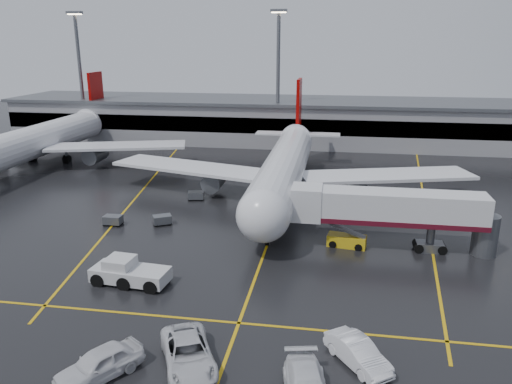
# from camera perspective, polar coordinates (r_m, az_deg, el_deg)

# --- Properties ---
(ground) EXTENTS (220.00, 220.00, 0.00)m
(ground) POSITION_cam_1_polar(r_m,az_deg,el_deg) (57.53, 2.29, -3.34)
(ground) COLOR black
(ground) RESTS_ON ground
(apron_line_centre) EXTENTS (0.25, 90.00, 0.02)m
(apron_line_centre) POSITION_cam_1_polar(r_m,az_deg,el_deg) (57.52, 2.29, -3.33)
(apron_line_centre) COLOR gold
(apron_line_centre) RESTS_ON ground
(apron_line_stop) EXTENTS (60.00, 0.25, 0.02)m
(apron_line_stop) POSITION_cam_1_polar(r_m,az_deg,el_deg) (37.87, -1.98, -14.74)
(apron_line_stop) COLOR gold
(apron_line_stop) RESTS_ON ground
(apron_line_left) EXTENTS (9.99, 69.35, 0.02)m
(apron_line_left) POSITION_cam_1_polar(r_m,az_deg,el_deg) (71.69, -12.75, 0.37)
(apron_line_left) COLOR gold
(apron_line_left) RESTS_ON ground
(apron_line_right) EXTENTS (7.57, 69.64, 0.02)m
(apron_line_right) POSITION_cam_1_polar(r_m,az_deg,el_deg) (67.62, 18.70, -1.12)
(apron_line_right) COLOR gold
(apron_line_right) RESTS_ON ground
(terminal) EXTENTS (122.00, 19.00, 8.60)m
(terminal) POSITION_cam_1_polar(r_m,az_deg,el_deg) (102.92, 5.66, 8.10)
(terminal) COLOR gray
(terminal) RESTS_ON ground
(light_mast_left) EXTENTS (3.00, 1.20, 25.45)m
(light_mast_left) POSITION_cam_1_polar(r_m,az_deg,el_deg) (108.71, -19.48, 13.10)
(light_mast_left) COLOR #595B60
(light_mast_left) RESTS_ON ground
(light_mast_mid) EXTENTS (3.00, 1.20, 25.45)m
(light_mast_mid) POSITION_cam_1_polar(r_m,az_deg,el_deg) (96.44, 2.54, 13.65)
(light_mast_mid) COLOR #595B60
(light_mast_mid) RESTS_ON ground
(main_airliner) EXTENTS (48.80, 45.60, 14.10)m
(main_airliner) POSITION_cam_1_polar(r_m,az_deg,el_deg) (65.53, 3.39, 3.02)
(main_airliner) COLOR silver
(main_airliner) RESTS_ON ground
(second_airliner) EXTENTS (48.80, 45.60, 14.10)m
(second_airliner) POSITION_cam_1_polar(r_m,az_deg,el_deg) (90.91, -23.20, 5.59)
(second_airliner) COLOR silver
(second_airliner) RESTS_ON ground
(jet_bridge) EXTENTS (19.90, 3.40, 6.05)m
(jet_bridge) POSITION_cam_1_polar(r_m,az_deg,el_deg) (50.49, 14.98, -2.11)
(jet_bridge) COLOR silver
(jet_bridge) RESTS_ON ground
(pushback_tractor) EXTENTS (6.79, 3.39, 2.35)m
(pushback_tractor) POSITION_cam_1_polar(r_m,az_deg,el_deg) (44.34, -14.36, -8.96)
(pushback_tractor) COLOR silver
(pushback_tractor) RESTS_ON ground
(belt_loader) EXTENTS (4.02, 2.29, 2.42)m
(belt_loader) POSITION_cam_1_polar(r_m,az_deg,el_deg) (51.26, 10.34, -5.49)
(belt_loader) COLOR gold
(belt_loader) RESTS_ON ground
(service_van_a) EXTENTS (5.47, 7.13, 1.80)m
(service_van_a) POSITION_cam_1_polar(r_m,az_deg,el_deg) (33.42, -7.76, -17.86)
(service_van_a) COLOR silver
(service_van_a) RESTS_ON ground
(service_van_c) EXTENTS (4.50, 5.19, 1.69)m
(service_van_c) POSITION_cam_1_polar(r_m,az_deg,el_deg) (33.95, 11.55, -17.56)
(service_van_c) COLOR white
(service_van_c) RESTS_ON ground
(service_van_d) EXTENTS (5.00, 5.82, 1.89)m
(service_van_d) POSITION_cam_1_polar(r_m,az_deg,el_deg) (33.62, -17.47, -18.23)
(service_van_d) COLOR silver
(service_van_d) RESTS_ON ground
(baggage_cart_a) EXTENTS (2.38, 2.12, 1.12)m
(baggage_cart_a) POSITION_cam_1_polar(r_m,az_deg,el_deg) (57.13, -10.67, -3.11)
(baggage_cart_a) COLOR #595B60
(baggage_cart_a) RESTS_ON ground
(baggage_cart_b) EXTENTS (2.00, 1.31, 1.12)m
(baggage_cart_b) POSITION_cam_1_polar(r_m,az_deg,el_deg) (58.32, -16.05, -3.07)
(baggage_cart_b) COLOR #595B60
(baggage_cart_b) RESTS_ON ground
(baggage_cart_c) EXTENTS (2.23, 1.70, 1.12)m
(baggage_cart_c) POSITION_cam_1_polar(r_m,az_deg,el_deg) (65.34, -6.88, -0.38)
(baggage_cart_c) COLOR #595B60
(baggage_cart_c) RESTS_ON ground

